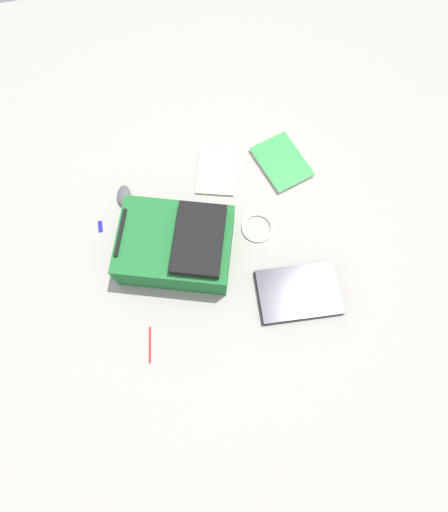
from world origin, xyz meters
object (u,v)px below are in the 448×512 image
(book_manual, at_px, (217,171))
(cable_coil, at_px, (257,228))
(pen_black, at_px, (150,345))
(computer_mouse, at_px, (124,196))
(usb_stick, at_px, (100,226))
(backpack, at_px, (177,245))
(book_comic, at_px, (282,162))
(laptop, at_px, (299,292))

(book_manual, distance_m, cable_coil, 0.34)
(cable_coil, height_order, pen_black, cable_coil)
(computer_mouse, height_order, usb_stick, computer_mouse)
(book_manual, relative_size, usb_stick, 5.29)
(backpack, height_order, book_manual, backpack)
(book_comic, relative_size, usb_stick, 5.78)
(computer_mouse, xyz_separation_m, usb_stick, (0.13, 0.12, -0.01))
(laptop, xyz_separation_m, computer_mouse, (0.65, -0.60, 0.00))
(book_comic, relative_size, cable_coil, 2.20)
(backpack, relative_size, usb_stick, 10.09)
(pen_black, distance_m, usb_stick, 0.57)
(book_comic, distance_m, computer_mouse, 0.74)
(laptop, distance_m, book_manual, 0.67)
(book_manual, bearing_deg, pen_black, 58.91)
(computer_mouse, bearing_deg, book_comic, -169.75)
(laptop, xyz_separation_m, pen_black, (0.64, 0.07, -0.01))
(backpack, bearing_deg, usb_stick, -31.49)
(computer_mouse, distance_m, pen_black, 0.68)
(computer_mouse, bearing_deg, laptop, 146.06)
(laptop, relative_size, cable_coil, 2.53)
(cable_coil, height_order, usb_stick, cable_coil)
(laptop, bearing_deg, book_comic, -98.95)
(usb_stick, bearing_deg, book_comic, -171.18)
(backpack, relative_size, cable_coil, 3.84)
(computer_mouse, bearing_deg, book_manual, -166.09)
(usb_stick, bearing_deg, book_manual, -164.41)
(laptop, distance_m, book_comic, 0.63)
(computer_mouse, relative_size, pen_black, 0.72)
(book_comic, relative_size, pen_black, 2.18)
(book_manual, height_order, pen_black, book_manual)
(cable_coil, bearing_deg, usb_stick, -13.28)
(book_comic, height_order, book_manual, book_comic)
(book_comic, bearing_deg, cable_coil, 57.03)
(laptop, xyz_separation_m, usb_stick, (0.77, -0.48, -0.01))
(book_comic, distance_m, usb_stick, 0.88)
(cable_coil, bearing_deg, book_comic, -122.97)
(laptop, distance_m, computer_mouse, 0.88)
(book_manual, xyz_separation_m, computer_mouse, (0.44, 0.04, 0.01))
(backpack, height_order, laptop, backpack)
(book_manual, xyz_separation_m, pen_black, (0.43, 0.71, -0.00))
(pen_black, bearing_deg, laptop, -173.39)
(laptop, height_order, book_comic, laptop)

